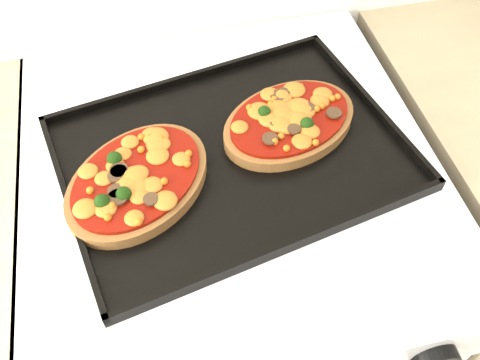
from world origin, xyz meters
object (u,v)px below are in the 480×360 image
object	(u,v)px
baking_tray	(232,152)
pizza_right	(289,121)
stove	(231,294)
pizza_left	(137,179)

from	to	relation	value
baking_tray	pizza_right	size ratio (longest dim) A/B	2.24
stove	baking_tray	bearing A→B (deg)	-57.07
baking_tray	pizza_right	world-z (taller)	pizza_right
baking_tray	pizza_right	xyz separation A→B (m)	(0.09, 0.03, 0.01)
stove	pizza_right	distance (m)	0.49
pizza_right	baking_tray	bearing A→B (deg)	-162.43
baking_tray	stove	bearing A→B (deg)	111.27
stove	pizza_left	world-z (taller)	pizza_left
pizza_left	pizza_right	xyz separation A→B (m)	(0.23, 0.06, -0.00)
pizza_right	pizza_left	bearing A→B (deg)	-165.38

